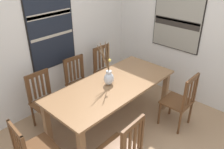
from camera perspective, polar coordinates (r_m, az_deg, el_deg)
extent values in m
cube|color=silver|center=(4.07, -15.44, 9.92)|extent=(6.40, 0.12, 2.70)
cube|color=silver|center=(4.31, 21.61, 9.96)|extent=(0.12, 6.40, 2.70)
cube|color=#8E6642|center=(3.53, 0.07, -2.67)|extent=(2.07, 0.92, 0.03)
cube|color=#8E6642|center=(4.21, 12.81, -3.98)|extent=(0.08, 0.08, 0.73)
cube|color=#8E6642|center=(3.51, -15.55, -11.64)|extent=(0.08, 0.08, 0.73)
cube|color=#8E6642|center=(4.57, 4.76, -0.62)|extent=(0.08, 0.08, 0.73)
ellipsoid|color=silver|center=(3.47, -0.77, -1.03)|extent=(0.16, 0.14, 0.20)
cylinder|color=silver|center=(3.42, -0.78, 0.56)|extent=(0.08, 0.08, 0.04)
cylinder|color=brown|center=(3.33, -1.50, 3.08)|extent=(0.08, 0.05, 0.31)
cylinder|color=brown|center=(3.33, -1.82, 4.21)|extent=(0.07, 0.11, 0.43)
cylinder|color=brown|center=(3.36, -1.82, 3.76)|extent=(0.04, 0.14, 0.35)
cylinder|color=brown|center=(3.30, -0.76, 3.97)|extent=(0.04, 0.05, 0.43)
cylinder|color=brown|center=(3.28, -0.83, 4.24)|extent=(0.05, 0.05, 0.47)
cylinder|color=brown|center=(3.27, -2.12, 3.87)|extent=(0.18, 0.06, 0.44)
cylinder|color=brown|center=(3.35, -1.24, 4.37)|extent=(0.03, 0.10, 0.43)
sphere|color=#E5CC4C|center=(3.28, -0.54, 3.49)|extent=(0.04, 0.04, 0.04)
cube|color=brown|center=(3.86, 15.47, -6.41)|extent=(0.42, 0.42, 0.03)
cylinder|color=brown|center=(3.92, 11.46, -9.28)|extent=(0.04, 0.04, 0.42)
cylinder|color=brown|center=(4.18, 14.10, -6.95)|extent=(0.04, 0.04, 0.42)
cylinder|color=brown|center=(3.80, 16.13, -11.33)|extent=(0.04, 0.04, 0.42)
cylinder|color=brown|center=(4.07, 18.53, -8.78)|extent=(0.04, 0.04, 0.42)
cube|color=brown|center=(3.52, 17.32, -5.27)|extent=(0.04, 0.04, 0.50)
cube|color=brown|center=(3.81, 19.75, -2.98)|extent=(0.04, 0.04, 0.50)
cube|color=brown|center=(3.55, 19.12, -1.08)|extent=(0.38, 0.04, 0.06)
cube|color=brown|center=(3.58, 17.76, -5.03)|extent=(0.04, 0.02, 0.41)
cube|color=brown|center=(3.67, 18.55, -4.28)|extent=(0.04, 0.02, 0.41)
cube|color=brown|center=(3.76, 19.30, -3.57)|extent=(0.04, 0.02, 0.41)
cube|color=brown|center=(4.56, -0.93, 0.42)|extent=(0.43, 0.43, 0.03)
cylinder|color=brown|center=(4.68, 2.21, -1.97)|extent=(0.04, 0.04, 0.42)
cylinder|color=brown|center=(4.45, -0.93, -3.63)|extent=(0.04, 0.04, 0.42)
cylinder|color=brown|center=(4.89, -0.90, -0.49)|extent=(0.04, 0.04, 0.42)
cylinder|color=brown|center=(4.68, -4.03, -2.00)|extent=(0.04, 0.04, 0.42)
cube|color=brown|center=(4.69, -1.03, 4.71)|extent=(0.04, 0.04, 0.49)
cube|color=brown|center=(4.47, -4.32, 3.38)|extent=(0.04, 0.04, 0.49)
cube|color=brown|center=(4.49, -2.70, 6.59)|extent=(0.38, 0.04, 0.06)
cube|color=brown|center=(4.67, -1.40, 4.39)|extent=(0.04, 0.02, 0.40)
cube|color=brown|center=(4.61, -2.22, 4.06)|extent=(0.04, 0.02, 0.40)
cube|color=brown|center=(4.55, -3.05, 3.72)|extent=(0.04, 0.02, 0.40)
cube|color=brown|center=(4.50, -3.90, 3.38)|extent=(0.04, 0.02, 0.40)
cube|color=brown|center=(4.18, -7.50, -2.65)|extent=(0.45, 0.45, 0.03)
cylinder|color=brown|center=(4.26, -3.93, -5.29)|extent=(0.04, 0.04, 0.42)
cylinder|color=brown|center=(4.09, -7.86, -7.14)|extent=(0.04, 0.04, 0.42)
cylinder|color=brown|center=(4.51, -6.84, -3.41)|extent=(0.04, 0.04, 0.42)
cylinder|color=brown|center=(4.34, -10.65, -5.07)|extent=(0.04, 0.04, 0.42)
cube|color=brown|center=(4.29, -7.27, 2.02)|extent=(0.04, 0.04, 0.48)
cube|color=brown|center=(4.12, -11.30, 0.50)|extent=(0.04, 0.04, 0.48)
cube|color=brown|center=(4.11, -9.46, 3.86)|extent=(0.38, 0.06, 0.06)
cube|color=brown|center=(4.28, -7.56, 1.72)|extent=(0.04, 0.02, 0.39)
cube|color=brown|center=(4.24, -8.39, 1.41)|extent=(0.04, 0.02, 0.39)
cube|color=brown|center=(4.21, -9.23, 1.09)|extent=(0.04, 0.02, 0.39)
cube|color=brown|center=(4.17, -10.09, 0.77)|extent=(0.04, 0.02, 0.39)
cube|color=brown|center=(4.14, -10.96, 0.43)|extent=(0.04, 0.02, 0.39)
cube|color=brown|center=(3.81, -15.53, -6.89)|extent=(0.42, 0.42, 0.03)
cylinder|color=brown|center=(3.89, -11.42, -9.60)|extent=(0.04, 0.04, 0.42)
cylinder|color=brown|center=(3.75, -15.91, -11.90)|extent=(0.04, 0.04, 0.42)
cylinder|color=brown|center=(4.14, -14.41, -7.39)|extent=(0.04, 0.04, 0.42)
cylinder|color=brown|center=(4.01, -18.71, -9.43)|extent=(0.04, 0.04, 0.42)
cube|color=brown|center=(3.90, -15.30, -1.69)|extent=(0.04, 0.04, 0.47)
cube|color=brown|center=(3.76, -19.87, -3.64)|extent=(0.04, 0.04, 0.47)
cube|color=brown|center=(3.73, -17.99, 0.07)|extent=(0.38, 0.03, 0.06)
cube|color=brown|center=(3.90, -15.62, -2.03)|extent=(0.04, 0.02, 0.38)
cube|color=brown|center=(3.86, -16.56, -2.43)|extent=(0.04, 0.02, 0.38)
cube|color=brown|center=(3.83, -17.51, -2.84)|extent=(0.04, 0.02, 0.38)
cube|color=brown|center=(3.80, -18.48, -3.26)|extent=(0.04, 0.02, 0.38)
cube|color=brown|center=(3.78, -19.47, -3.68)|extent=(0.04, 0.02, 0.38)
cylinder|color=brown|center=(3.41, -15.81, -16.72)|extent=(0.04, 0.04, 0.42)
cube|color=brown|center=(3.03, -23.23, -13.38)|extent=(0.04, 0.04, 0.43)
cube|color=brown|center=(2.77, -22.58, -12.45)|extent=(0.06, 0.38, 0.06)
cube|color=brown|center=(3.02, -22.97, -13.88)|extent=(0.02, 0.04, 0.34)
cube|color=brown|center=(2.96, -22.41, -14.68)|extent=(0.02, 0.04, 0.34)
cube|color=brown|center=(2.90, -21.83, -15.51)|extent=(0.02, 0.04, 0.34)
cube|color=brown|center=(2.85, -21.21, -16.37)|extent=(0.02, 0.04, 0.34)
cube|color=brown|center=(2.96, 1.67, -17.80)|extent=(0.44, 0.44, 0.03)
cylinder|color=brown|center=(3.29, 1.15, -17.30)|extent=(0.04, 0.04, 0.42)
cube|color=brown|center=(2.80, 7.25, -13.75)|extent=(0.04, 0.04, 0.50)
cube|color=brown|center=(2.54, 5.22, -12.17)|extent=(0.38, 0.05, 0.06)
cube|color=brown|center=(2.62, 3.14, -17.59)|extent=(0.04, 0.02, 0.41)
cube|color=brown|center=(2.67, 4.39, -16.51)|extent=(0.04, 0.02, 0.41)
cube|color=brown|center=(2.73, 5.58, -15.46)|extent=(0.04, 0.02, 0.41)
cube|color=brown|center=(2.79, 6.72, -14.45)|extent=(0.04, 0.02, 0.41)
cube|color=black|center=(4.02, -14.66, 10.54)|extent=(0.86, 0.04, 1.29)
cube|color=black|center=(4.00, -14.48, 10.48)|extent=(0.83, 0.01, 1.26)
cube|color=#B2A893|center=(3.93, -14.88, 13.92)|extent=(0.80, 0.00, 0.05)
cube|color=#B2A893|center=(4.03, -14.27, 9.12)|extent=(0.80, 0.00, 0.05)
cube|color=#B2A893|center=(3.93, -14.88, 13.95)|extent=(0.80, 0.00, 0.09)
cube|color=black|center=(4.39, 15.86, 13.82)|extent=(0.04, 0.94, 1.26)
cube|color=gray|center=(4.37, 15.71, 13.78)|extent=(0.01, 0.91, 1.23)
cube|color=#2D2823|center=(4.41, 15.40, 11.66)|extent=(0.00, 0.88, 0.09)
cube|color=#2D2823|center=(4.40, 15.50, 12.47)|extent=(0.00, 0.88, 0.04)
cube|color=#2D2823|center=(4.39, 15.52, 12.61)|extent=(0.00, 0.88, 0.05)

